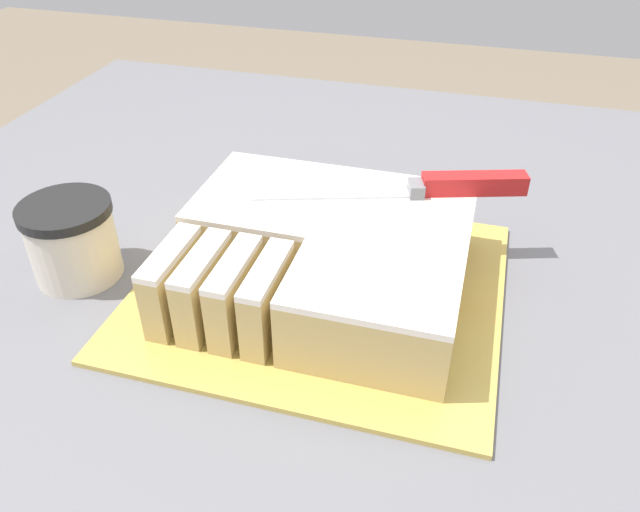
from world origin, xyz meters
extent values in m
cube|color=slate|center=(0.00, 0.00, 0.46)|extent=(1.40, 1.10, 0.93)
cube|color=gold|center=(-0.06, -0.09, 0.93)|extent=(0.39, 0.36, 0.01)
cube|color=tan|center=(-0.06, -0.04, 0.97)|extent=(0.30, 0.16, 0.07)
cube|color=white|center=(-0.06, -0.04, 1.01)|extent=(0.30, 0.16, 0.01)
cube|color=tan|center=(0.01, -0.17, 0.97)|extent=(0.16, 0.11, 0.07)
cube|color=white|center=(0.01, -0.17, 1.01)|extent=(0.16, 0.11, 0.01)
cube|color=tan|center=(-0.20, -0.17, 0.97)|extent=(0.02, 0.10, 0.07)
cube|color=white|center=(-0.20, -0.17, 1.01)|extent=(0.02, 0.10, 0.01)
cube|color=tan|center=(-0.16, -0.17, 0.97)|extent=(0.02, 0.10, 0.07)
cube|color=white|center=(-0.16, -0.17, 1.01)|extent=(0.02, 0.10, 0.01)
cube|color=tan|center=(-0.13, -0.17, 0.97)|extent=(0.02, 0.10, 0.07)
cube|color=white|center=(-0.13, -0.17, 1.01)|extent=(0.02, 0.10, 0.01)
cube|color=tan|center=(-0.09, -0.17, 0.97)|extent=(0.02, 0.10, 0.07)
cube|color=white|center=(-0.09, -0.17, 1.01)|extent=(0.02, 0.10, 0.01)
cube|color=silver|center=(-0.06, -0.02, 1.01)|extent=(0.19, 0.08, 0.00)
cube|color=slate|center=(0.02, 0.00, 1.02)|extent=(0.02, 0.03, 0.02)
cube|color=red|center=(0.08, 0.02, 1.02)|extent=(0.12, 0.06, 0.02)
cylinder|color=beige|center=(-0.34, -0.14, 0.97)|extent=(0.10, 0.10, 0.08)
cylinder|color=black|center=(-0.34, -0.14, 1.01)|extent=(0.10, 0.10, 0.01)
camera|label=1|loc=(0.08, -0.61, 1.36)|focal=35.00mm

